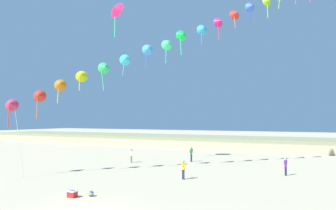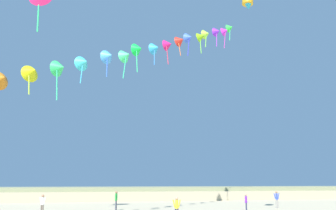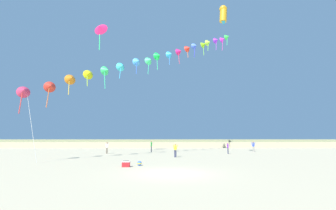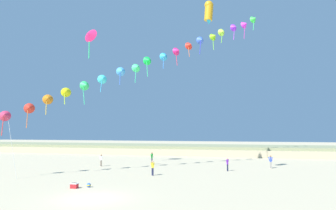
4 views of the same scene
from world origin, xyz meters
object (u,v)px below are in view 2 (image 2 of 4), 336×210
person_near_left (277,198)px  person_mid_center (177,207)px  person_near_right (42,203)px  person_far_right (116,199)px  person_far_left (246,201)px

person_near_left → person_mid_center: size_ratio=1.04×
person_near_right → person_far_right: bearing=31.4°
person_near_right → person_far_right: size_ratio=0.91×
person_mid_center → person_far_right: 10.53m
person_near_right → person_far_left: person_near_right is taller
person_near_left → person_far_right: size_ratio=0.95×
person_near_left → person_near_right: (-21.97, -3.23, -0.04)m
person_mid_center → person_far_left: (7.55, 5.55, -0.02)m
person_far_right → person_far_left: bearing=-22.5°
person_mid_center → person_far_left: bearing=36.3°
person_near_right → person_far_left: size_ratio=1.01×
person_near_left → person_mid_center: bearing=-143.1°
person_mid_center → person_far_left: 9.37m
person_near_left → person_far_left: size_ratio=1.06×
person_near_right → person_far_left: 16.82m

